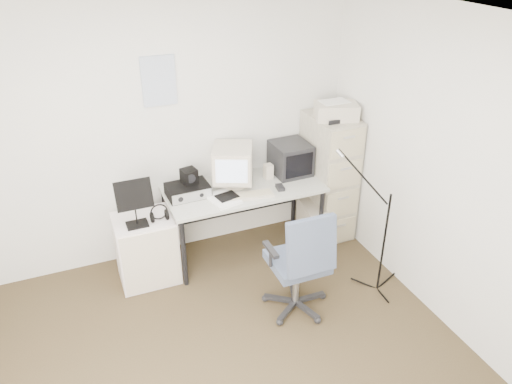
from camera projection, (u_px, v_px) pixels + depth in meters
name	position (u px, v px, depth m)	size (l,w,h in m)	color
floor	(237.00, 373.00, 3.74)	(3.60, 3.60, 0.01)	#3C2E1D
ceiling	(228.00, 28.00, 2.54)	(3.60, 3.60, 0.01)	white
wall_back	(166.00, 134.00, 4.60)	(3.60, 0.02, 2.50)	silver
wall_right	(458.00, 182.00, 3.75)	(0.02, 3.60, 2.50)	silver
wall_calendar	(159.00, 81.00, 4.34)	(0.30, 0.02, 0.44)	white
filing_cabinet	(328.00, 176.00, 5.16)	(0.40, 0.60, 1.30)	#BEB79D
printer	(336.00, 111.00, 4.77)	(0.40, 0.27, 0.15)	beige
desk	(244.00, 220.00, 4.95)	(1.50, 0.70, 0.73)	#BDBDBD
crt_monitor	(233.00, 166.00, 4.72)	(0.36, 0.38, 0.40)	beige
crt_tv	(290.00, 158.00, 4.98)	(0.35, 0.37, 0.32)	black
desk_speaker	(268.00, 171.00, 4.91)	(0.08, 0.08, 0.15)	beige
keyboard	(251.00, 195.00, 4.61)	(0.42, 0.15, 0.02)	beige
mouse	(280.00, 187.00, 4.74)	(0.07, 0.11, 0.03)	black
radio_receiver	(188.00, 190.00, 4.61)	(0.38, 0.27, 0.11)	black
radio_speaker	(189.00, 176.00, 4.60)	(0.13, 0.13, 0.13)	black
papers	(223.00, 199.00, 4.56)	(0.24, 0.32, 0.02)	white
pc_tower	(312.00, 224.00, 5.17)	(0.21, 0.46, 0.43)	beige
office_chair	(297.00, 260.00, 4.14)	(0.58, 0.58, 1.01)	#3D445A
side_cart	(147.00, 249.00, 4.58)	(0.53, 0.42, 0.66)	silver
music_stand	(134.00, 203.00, 4.21)	(0.31, 0.16, 0.45)	black
headphones	(159.00, 215.00, 4.36)	(0.17, 0.17, 0.03)	black
mic_stand	(386.00, 229.00, 4.29)	(0.02, 0.02, 1.30)	black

